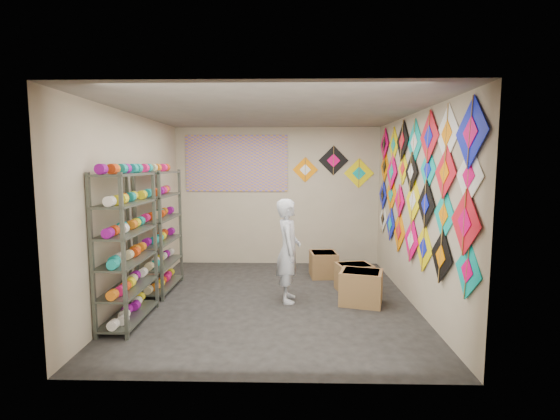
{
  "coord_description": "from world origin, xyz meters",
  "views": [
    {
      "loc": [
        0.24,
        -5.75,
        1.99
      ],
      "look_at": [
        0.1,
        0.3,
        1.3
      ],
      "focal_mm": 26.0,
      "sensor_mm": 36.0,
      "label": 1
    }
  ],
  "objects_px": {
    "carton_b": "(354,278)",
    "carton_c": "(324,264)",
    "shelf_rack_front": "(127,248)",
    "carton_a": "(361,287)",
    "shelf_rack_back": "(160,231)",
    "shopkeeper": "(288,250)"
  },
  "relations": [
    {
      "from": "carton_b",
      "to": "carton_c",
      "type": "relative_size",
      "value": 1.04
    },
    {
      "from": "carton_a",
      "to": "carton_b",
      "type": "relative_size",
      "value": 1.1
    },
    {
      "from": "shelf_rack_front",
      "to": "shopkeeper",
      "type": "bearing_deg",
      "value": 22.84
    },
    {
      "from": "shelf_rack_back",
      "to": "carton_c",
      "type": "height_order",
      "value": "shelf_rack_back"
    },
    {
      "from": "carton_b",
      "to": "shelf_rack_back",
      "type": "bearing_deg",
      "value": 168.1
    },
    {
      "from": "shelf_rack_front",
      "to": "shelf_rack_back",
      "type": "xyz_separation_m",
      "value": [
        0.0,
        1.3,
        0.0
      ]
    },
    {
      "from": "shelf_rack_front",
      "to": "carton_b",
      "type": "xyz_separation_m",
      "value": [
        3.04,
        1.33,
        -0.74
      ]
    },
    {
      "from": "shopkeeper",
      "to": "shelf_rack_back",
      "type": "bearing_deg",
      "value": 75.91
    },
    {
      "from": "carton_b",
      "to": "carton_c",
      "type": "distance_m",
      "value": 0.91
    },
    {
      "from": "carton_a",
      "to": "carton_c",
      "type": "xyz_separation_m",
      "value": [
        -0.42,
        1.4,
        -0.02
      ]
    },
    {
      "from": "shelf_rack_back",
      "to": "shopkeeper",
      "type": "bearing_deg",
      "value": -12.76
    },
    {
      "from": "shelf_rack_back",
      "to": "carton_b",
      "type": "distance_m",
      "value": 3.13
    },
    {
      "from": "shopkeeper",
      "to": "carton_c",
      "type": "relative_size",
      "value": 2.98
    },
    {
      "from": "carton_b",
      "to": "shelf_rack_front",
      "type": "bearing_deg",
      "value": -168.85
    },
    {
      "from": "shelf_rack_front",
      "to": "carton_b",
      "type": "distance_m",
      "value": 3.4
    },
    {
      "from": "carton_a",
      "to": "carton_b",
      "type": "bearing_deg",
      "value": 106.05
    },
    {
      "from": "carton_a",
      "to": "shopkeeper",
      "type": "bearing_deg",
      "value": -170.23
    },
    {
      "from": "shopkeeper",
      "to": "carton_c",
      "type": "xyz_separation_m",
      "value": [
        0.62,
        1.29,
        -0.53
      ]
    },
    {
      "from": "shelf_rack_front",
      "to": "carton_a",
      "type": "relative_size",
      "value": 3.31
    },
    {
      "from": "shopkeeper",
      "to": "carton_b",
      "type": "height_order",
      "value": "shopkeeper"
    },
    {
      "from": "shelf_rack_back",
      "to": "carton_c",
      "type": "distance_m",
      "value": 2.85
    },
    {
      "from": "carton_c",
      "to": "carton_b",
      "type": "bearing_deg",
      "value": -67.22
    }
  ]
}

